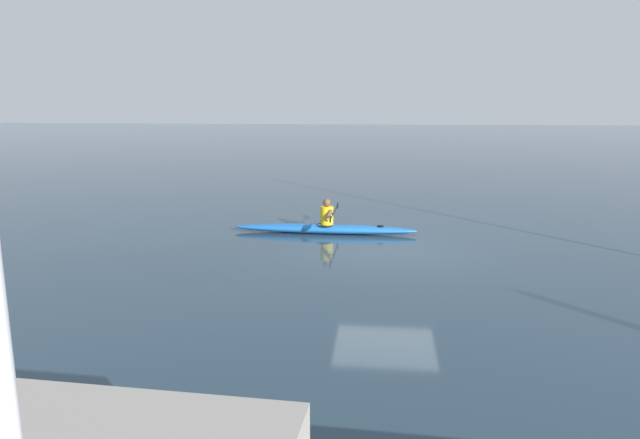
{
  "coord_description": "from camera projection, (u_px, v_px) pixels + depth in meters",
  "views": [
    {
      "loc": [
        0.11,
        13.66,
        3.52
      ],
      "look_at": [
        1.58,
        0.54,
        0.83
      ],
      "focal_mm": 32.41,
      "sensor_mm": 36.0,
      "label": 1
    }
  ],
  "objects": [
    {
      "name": "kayaker",
      "position": [
        328.0,
        214.0,
        15.65
      ],
      "size": [
        0.41,
        2.43,
        0.71
      ],
      "color": "yellow",
      "rests_on": "kayak"
    },
    {
      "name": "ground_plane",
      "position": [
        387.0,
        250.0,
        13.99
      ],
      "size": [
        160.0,
        160.0,
        0.0
      ],
      "primitive_type": "plane",
      "color": "#233847"
    },
    {
      "name": "kayak",
      "position": [
        325.0,
        229.0,
        15.74
      ],
      "size": [
        5.03,
        0.61,
        0.25
      ],
      "color": "#1959A5",
      "rests_on": "ground"
    }
  ]
}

